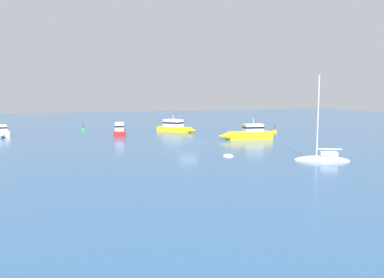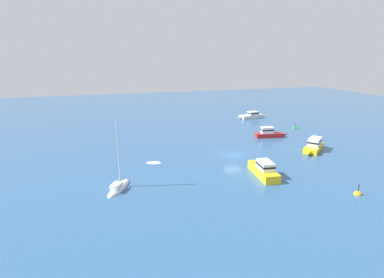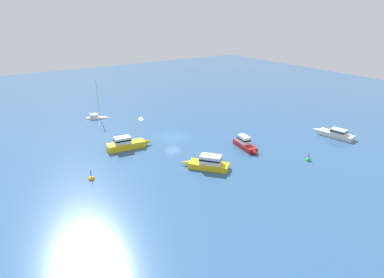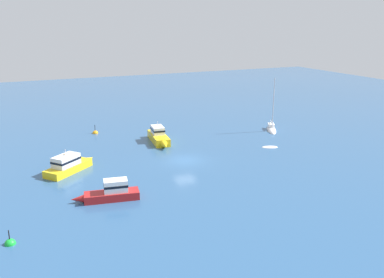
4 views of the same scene
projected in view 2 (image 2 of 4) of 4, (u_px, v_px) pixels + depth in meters
The scene contains 9 objects.
ground_plane at pixel (233, 154), 46.76m from camera, with size 160.00×160.00×0.00m, color #2D5684.
sailboat at pixel (119, 188), 34.86m from camera, with size 3.56×5.08×8.50m.
powerboat at pixel (269, 133), 56.30m from camera, with size 6.35×2.41×1.95m.
motor_cruiser at pixel (314, 146), 48.51m from camera, with size 6.27×5.55×2.69m.
rib at pixel (154, 163), 43.13m from camera, with size 2.39×1.70×0.35m.
cabin_cruiser at pixel (251, 116), 73.02m from camera, with size 7.53×3.00×1.54m.
cabin_cruiser_1 at pixel (263, 169), 38.72m from camera, with size 2.60×7.57×2.76m.
channel_buoy at pixel (295, 128), 63.24m from camera, with size 0.82×0.82×1.55m.
mooring_buoy at pixel (358, 195), 33.45m from camera, with size 0.85×0.85×1.72m.
Camera 2 is at (-18.81, -40.67, 14.98)m, focal length 28.42 mm.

